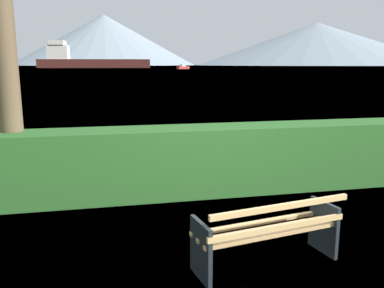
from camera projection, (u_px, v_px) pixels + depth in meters
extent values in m
plane|color=#4C6B33|center=(264.00, 263.00, 4.87)|extent=(1400.00, 1400.00, 0.00)
plane|color=#6B8EA3|center=(107.00, 67.00, 300.52)|extent=(620.00, 620.00, 0.00)
cube|color=tan|center=(275.00, 235.00, 4.60)|extent=(1.78, 0.39, 0.04)
cube|color=tan|center=(266.00, 229.00, 4.78)|extent=(1.78, 0.39, 0.04)
cube|color=tan|center=(257.00, 223.00, 4.95)|extent=(1.78, 0.39, 0.04)
cube|color=tan|center=(279.00, 228.00, 4.51)|extent=(1.78, 0.37, 0.06)
cube|color=tan|center=(283.00, 207.00, 4.42)|extent=(1.78, 0.37, 0.06)
cube|color=#1E2328|center=(201.00, 251.00, 4.46)|extent=(0.14, 0.51, 0.68)
cube|color=#1E2328|center=(324.00, 227.00, 5.11)|extent=(0.14, 0.51, 0.68)
cube|color=#285B23|center=(207.00, 160.00, 7.46)|extent=(9.78, 0.89, 1.25)
cylinder|color=brown|center=(6.00, 69.00, 6.65)|extent=(0.38, 0.38, 4.61)
cube|color=#471E19|center=(95.00, 64.00, 224.25)|extent=(62.29, 16.11, 4.78)
cube|color=silver|center=(58.00, 52.00, 221.04)|extent=(11.95, 9.65, 7.64)
cube|color=silver|center=(58.00, 43.00, 220.04)|extent=(8.75, 10.22, 2.39)
cube|color=#B2332D|center=(183.00, 68.00, 178.07)|extent=(6.01, 4.12, 1.18)
cube|color=beige|center=(183.00, 65.00, 177.87)|extent=(2.44, 2.11, 0.85)
cone|color=gray|center=(105.00, 40.00, 573.28)|extent=(258.50, 258.50, 70.73)
cone|color=gray|center=(316.00, 44.00, 571.62)|extent=(340.03, 340.03, 59.60)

